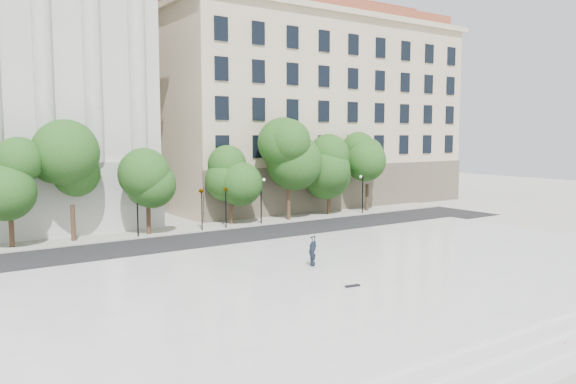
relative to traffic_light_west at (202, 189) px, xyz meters
name	(u,v)px	position (x,y,z in m)	size (l,w,h in m)	color
ground	(389,292)	(-0.04, -22.30, -3.70)	(160.00, 160.00, 0.00)	#B5B2AA
plaza	(351,276)	(-0.04, -19.30, -3.48)	(44.00, 22.00, 0.45)	white
street	(226,239)	(-0.04, -4.30, -3.69)	(60.00, 8.00, 0.02)	black
far_sidewalk	(193,228)	(-0.04, 1.70, -3.64)	(60.00, 4.00, 0.12)	#B4B0A6
building_east	(285,112)	(19.96, 16.61, 7.44)	(36.00, 26.15, 23.00)	beige
traffic_light_west	(202,189)	(0.00, 0.00, 0.00)	(0.70, 1.78, 4.20)	black
traffic_light_east	(226,187)	(2.31, 0.00, -0.01)	(1.02, 1.73, 4.19)	black
person_lying	(312,262)	(-1.04, -16.96, -3.00)	(0.66, 0.43, 1.80)	black
skateboard	(353,286)	(-2.05, -21.73, -3.21)	(0.82, 0.21, 0.08)	black
plaza_steps	(549,340)	(-0.04, -31.20, -3.58)	(44.00, 3.00, 0.30)	white
street_trees	(220,169)	(2.48, 1.28, 1.52)	(43.78, 5.16, 8.15)	#382619
lamp_posts	(202,197)	(0.13, 0.30, -0.74)	(36.84, 0.28, 4.56)	black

